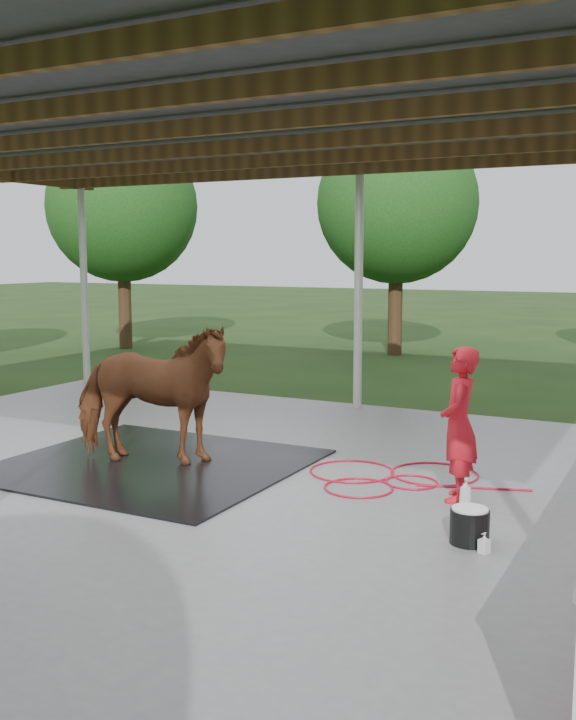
% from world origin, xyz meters
% --- Properties ---
extents(ground, '(100.00, 100.00, 0.00)m').
position_xyz_m(ground, '(0.00, 0.00, 0.00)').
color(ground, '#1E3814').
extents(concrete_slab, '(12.00, 10.00, 0.05)m').
position_xyz_m(concrete_slab, '(0.00, 0.00, 0.03)').
color(concrete_slab, slate).
rests_on(concrete_slab, ground).
extents(pavilion_structure, '(12.60, 10.60, 4.05)m').
position_xyz_m(pavilion_structure, '(0.00, -0.00, 3.97)').
color(pavilion_structure, beige).
rests_on(pavilion_structure, ground).
extents(tree_belt, '(28.00, 28.00, 5.80)m').
position_xyz_m(tree_belt, '(0.30, 0.90, 3.79)').
color(tree_belt, '#382314').
rests_on(tree_belt, ground).
extents(rubber_mat, '(3.38, 3.17, 0.03)m').
position_xyz_m(rubber_mat, '(-0.79, 0.25, 0.06)').
color(rubber_mat, black).
rests_on(rubber_mat, concrete_slab).
extents(horse, '(2.15, 1.46, 1.66)m').
position_xyz_m(horse, '(-0.79, 0.25, 0.91)').
color(horse, brown).
rests_on(horse, rubber_mat).
extents(handler, '(0.48, 0.63, 1.57)m').
position_xyz_m(handler, '(2.80, 0.58, 0.83)').
color(handler, red).
rests_on(handler, concrete_slab).
extents(wash_bucket, '(0.34, 0.34, 0.31)m').
position_xyz_m(wash_bucket, '(3.24, -0.60, 0.21)').
color(wash_bucket, black).
rests_on(wash_bucket, concrete_slab).
extents(soap_bottle_a, '(0.16, 0.16, 0.32)m').
position_xyz_m(soap_bottle_a, '(2.97, 0.26, 0.21)').
color(soap_bottle_a, silver).
rests_on(soap_bottle_a, concrete_slab).
extents(soap_bottle_b, '(0.10, 0.11, 0.18)m').
position_xyz_m(soap_bottle_b, '(3.41, -0.78, 0.14)').
color(soap_bottle_b, '#338CD8').
rests_on(soap_bottle_b, concrete_slab).
extents(hose_coil, '(2.48, 1.78, 0.02)m').
position_xyz_m(hose_coil, '(1.92, 1.03, 0.06)').
color(hose_coil, '#B30C29').
rests_on(hose_coil, concrete_slab).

